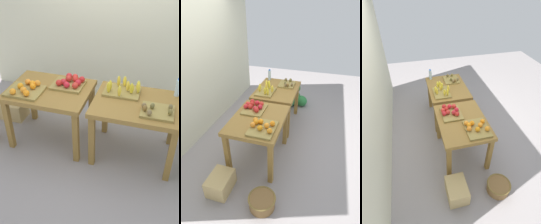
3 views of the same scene
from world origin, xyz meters
The scene contains 12 objects.
ground_plane centered at (0.00, 0.00, 0.00)m, with size 8.00×8.00×0.00m, color gray.
back_wall centered at (0.00, 1.35, 1.50)m, with size 4.40×0.12×3.00m, color beige.
display_table_left centered at (-0.56, 0.00, 0.67)m, with size 1.04×0.80×0.79m.
display_table_right centered at (0.56, 0.00, 0.67)m, with size 1.04×0.80×0.79m.
orange_bin centered at (-0.81, -0.15, 0.83)m, with size 0.44×0.37×0.11m.
apple_bin centered at (-0.34, 0.15, 0.84)m, with size 0.41×0.36×0.11m.
banana_crate centered at (0.35, 0.17, 0.84)m, with size 0.44×0.32×0.17m.
kiwi_bin centered at (0.79, -0.15, 0.82)m, with size 0.37×0.32×0.10m.
water_bottle centered at (0.99, 0.29, 0.90)m, with size 0.06×0.06×0.24m.
watermelon_pile centered at (1.51, -0.25, 0.17)m, with size 0.66×0.65×0.48m.
wicker_basket centered at (-1.44, -0.35, 0.10)m, with size 0.37×0.37×0.18m.
cardboard_produce_box centered at (-1.36, 0.30, 0.13)m, with size 0.40×0.30×0.27m, color tan.
Camera 2 is at (-2.92, -0.92, 2.45)m, focal length 31.32 mm.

